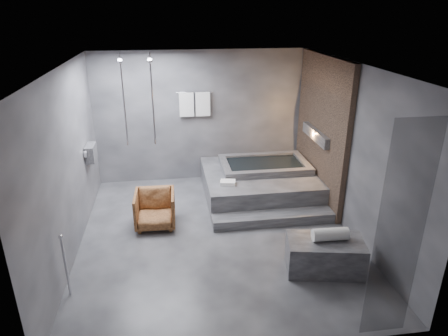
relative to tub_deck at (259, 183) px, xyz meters
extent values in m
plane|color=#303032|center=(-1.05, -1.45, -0.25)|extent=(5.00, 5.00, 0.00)
cube|color=#505052|center=(-1.05, -1.45, 2.55)|extent=(4.50, 5.00, 0.04)
cube|color=#3A3B40|center=(-1.05, 1.05, 1.15)|extent=(4.50, 0.04, 2.80)
cube|color=#3A3B40|center=(-1.05, -3.95, 1.15)|extent=(4.50, 0.04, 2.80)
cube|color=#3A3B40|center=(-3.30, -1.45, 1.15)|extent=(0.04, 5.00, 2.80)
cube|color=#3A3B40|center=(1.20, -1.45, 1.15)|extent=(0.04, 5.00, 2.80)
cube|color=#83644D|center=(1.14, -0.20, 1.15)|extent=(0.10, 2.40, 2.78)
cube|color=#FF9938|center=(1.06, -0.20, 1.05)|extent=(0.14, 1.20, 0.20)
cube|color=gray|center=(-3.21, -0.05, 0.85)|extent=(0.16, 0.42, 0.30)
imported|color=beige|center=(-3.20, -0.15, 0.80)|extent=(0.08, 0.08, 0.21)
imported|color=beige|center=(-3.20, 0.05, 0.78)|extent=(0.07, 0.07, 0.15)
cylinder|color=silver|center=(-2.05, 0.60, 1.65)|extent=(0.04, 0.04, 1.80)
cylinder|color=silver|center=(-2.60, 0.60, 1.65)|extent=(0.04, 0.04, 1.80)
cylinder|color=silver|center=(-1.20, 0.99, 1.70)|extent=(0.75, 0.02, 0.02)
cube|color=white|center=(-1.37, 0.97, 1.45)|extent=(0.30, 0.06, 0.50)
cube|color=white|center=(-1.03, 0.97, 1.45)|extent=(0.30, 0.06, 0.50)
cylinder|color=silver|center=(-3.20, -2.65, 0.20)|extent=(0.04, 0.04, 0.90)
cube|color=black|center=(0.60, -3.90, 1.10)|extent=(0.55, 0.01, 2.60)
cube|color=#353538|center=(0.00, 0.00, 0.00)|extent=(2.20, 2.00, 0.50)
cube|color=#353538|center=(0.00, -1.18, -0.16)|extent=(2.20, 0.36, 0.18)
cube|color=#343436|center=(0.38, -2.61, -0.01)|extent=(1.18, 0.79, 0.49)
imported|color=#4A2712|center=(-2.08, -0.96, 0.07)|extent=(0.70, 0.72, 0.64)
cylinder|color=white|center=(0.44, -2.59, 0.33)|extent=(0.52, 0.20, 0.19)
cube|color=white|center=(-0.72, -0.51, 0.29)|extent=(0.31, 0.26, 0.07)
camera|label=1|loc=(-1.77, -7.25, 3.37)|focal=32.00mm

